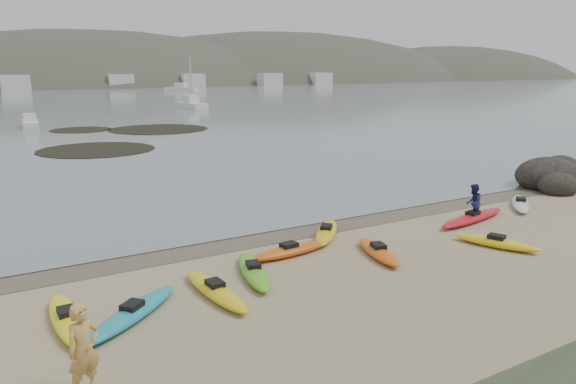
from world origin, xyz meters
TOP-DOWN VIEW (x-y plane):
  - ground at (0.00, 0.00)m, footprint 600.00×600.00m
  - wet_sand at (0.00, -0.30)m, footprint 60.00×60.00m
  - kayaks at (-0.21, -3.74)m, footprint 21.73×7.14m
  - person_west at (-9.27, -7.66)m, footprint 0.80×0.66m
  - person_east at (7.04, -3.03)m, footprint 0.97×0.92m
  - rock_cluster at (16.61, -0.53)m, footprint 5.42×4.01m
  - kelp_mats at (2.88, 33.46)m, footprint 18.03×22.16m
  - moored_boats at (1.03, 80.83)m, footprint 80.35×87.51m
  - far_hills at (39.38, 193.97)m, footprint 550.00×135.00m
  - far_town at (6.00, 145.00)m, footprint 199.00×5.00m

SIDE VIEW (x-z plane):
  - far_hills at x=39.38m, z-range -55.93..24.07m
  - ground at x=0.00m, z-range 0.00..0.00m
  - wet_sand at x=0.00m, z-range 0.00..0.00m
  - kelp_mats at x=2.88m, z-range 0.01..0.05m
  - kayaks at x=-0.21m, z-range 0.00..0.34m
  - rock_cluster at x=16.61m, z-range -0.70..1.21m
  - moored_boats at x=1.03m, z-range -0.05..1.15m
  - person_east at x=7.04m, z-range 0.00..1.59m
  - person_west at x=-9.27m, z-range 0.00..1.87m
  - far_town at x=6.00m, z-range 0.00..4.00m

